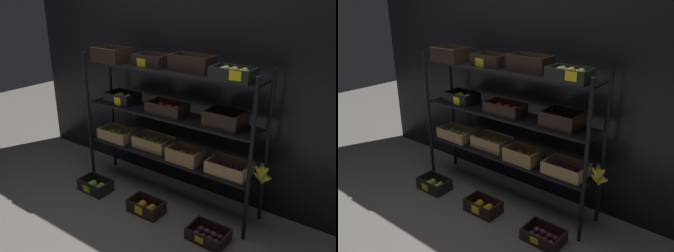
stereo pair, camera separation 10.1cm
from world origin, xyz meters
The scene contains 6 objects.
ground_plane centered at (0.00, 0.00, 0.00)m, with size 10.00×10.00×0.00m, color #605B56.
storefront_wall centered at (0.00, 0.37, 1.08)m, with size 4.17×0.12×2.17m, color black.
display_rack centered at (0.01, 0.00, 0.87)m, with size 1.91×0.37×1.41m.
crate_ground_apple_green centered at (-0.66, -0.35, 0.05)m, with size 0.32×0.22×0.12m.
crate_ground_orange centered at (0.00, -0.34, 0.05)m, with size 0.32×0.21×0.12m.
crate_ground_plum centered at (0.65, -0.34, 0.04)m, with size 0.33×0.24×0.10m.
Camera 1 is at (1.75, -2.42, 1.89)m, focal length 36.95 mm.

